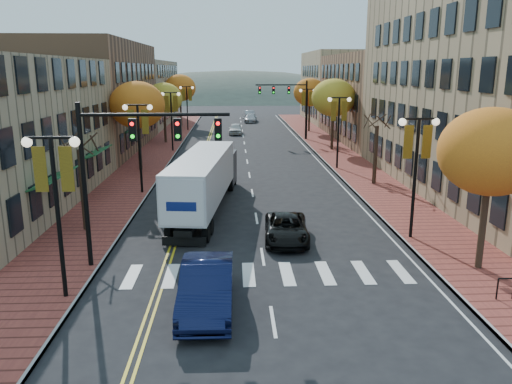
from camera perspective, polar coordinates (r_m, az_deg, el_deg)
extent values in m
plane|color=black|center=(19.14, 1.48, -11.73)|extent=(200.00, 200.00, 0.00)
cube|color=brown|center=(50.97, -11.35, 4.33)|extent=(4.00, 85.00, 0.15)
cube|color=brown|center=(51.42, 8.95, 4.52)|extent=(4.00, 85.00, 0.15)
cube|color=brown|center=(55.56, -19.40, 10.23)|extent=(12.00, 24.00, 11.00)
cube|color=#9E8966|center=(79.86, -14.26, 10.91)|extent=(12.00, 26.00, 9.50)
cube|color=brown|center=(62.52, 16.07, 10.33)|extent=(15.00, 24.00, 10.00)
cube|color=#9E8966|center=(83.63, 11.28, 11.69)|extent=(15.00, 20.00, 11.00)
cylinder|color=#382619|center=(27.05, -19.16, 0.23)|extent=(0.28, 0.28, 4.20)
cylinder|color=#382619|center=(42.31, -13.20, 5.79)|extent=(0.28, 0.28, 4.90)
ellipsoid|color=orange|center=(42.02, -13.42, 9.65)|extent=(4.48, 4.48, 3.81)
cylinder|color=#382619|center=(58.03, -10.37, 7.85)|extent=(0.28, 0.28, 4.55)
ellipsoid|color=yellow|center=(57.82, -10.49, 10.45)|extent=(4.16, 4.16, 3.54)
cylinder|color=#382619|center=(75.82, -8.60, 9.46)|extent=(0.28, 0.28, 5.04)
ellipsoid|color=orange|center=(75.66, -8.68, 11.69)|extent=(4.61, 4.61, 3.92)
cylinder|color=#382619|center=(22.56, 24.60, -2.44)|extent=(0.28, 0.28, 4.55)
ellipsoid|color=orange|center=(22.02, 25.29, 4.19)|extent=(4.16, 4.16, 3.54)
cylinder|color=#382619|center=(37.17, 13.48, 4.16)|extent=(0.28, 0.28, 4.20)
cylinder|color=#382619|center=(52.54, 8.73, 7.50)|extent=(0.28, 0.28, 4.90)
ellipsoid|color=yellow|center=(52.31, 8.85, 10.61)|extent=(4.48, 4.48, 3.81)
cylinder|color=#382619|center=(68.24, 6.11, 8.95)|extent=(0.28, 0.28, 4.76)
ellipsoid|color=orange|center=(68.06, 6.17, 11.28)|extent=(4.35, 4.35, 3.70)
cylinder|color=black|center=(19.04, -21.63, -3.19)|extent=(0.16, 0.16, 6.00)
cylinder|color=black|center=(18.44, -22.45, 5.77)|extent=(1.60, 0.10, 0.10)
sphere|color=#FFF2CC|center=(18.75, -24.72, 5.20)|extent=(0.36, 0.36, 0.36)
sphere|color=#FFF2CC|center=(18.21, -20.03, 5.41)|extent=(0.36, 0.36, 0.36)
cube|color=#C08E19|center=(18.76, -23.44, 2.38)|extent=(0.45, 0.03, 1.60)
cube|color=#C08E19|center=(18.46, -20.83, 2.45)|extent=(0.45, 0.03, 1.60)
cylinder|color=black|center=(34.20, -13.13, 4.63)|extent=(0.16, 0.16, 6.00)
cylinder|color=black|center=(33.87, -13.41, 9.65)|extent=(1.60, 0.10, 0.10)
sphere|color=#FFF2CC|center=(34.03, -14.74, 9.34)|extent=(0.36, 0.36, 0.36)
sphere|color=#FFF2CC|center=(33.74, -12.05, 9.45)|extent=(0.36, 0.36, 0.36)
cube|color=#C08E19|center=(34.04, -14.06, 7.77)|extent=(0.45, 0.03, 1.60)
cube|color=#C08E19|center=(33.88, -12.55, 7.83)|extent=(0.45, 0.03, 1.60)
cylinder|color=black|center=(51.86, -9.61, 7.83)|extent=(0.16, 0.16, 6.00)
cylinder|color=black|center=(51.64, -9.74, 11.14)|extent=(1.60, 0.10, 0.10)
sphere|color=#FFF2CC|center=(51.75, -10.63, 10.94)|extent=(0.36, 0.36, 0.36)
sphere|color=#FFF2CC|center=(51.56, -8.84, 11.00)|extent=(0.36, 0.36, 0.36)
cube|color=#C08E19|center=(51.76, -10.20, 9.91)|extent=(0.45, 0.03, 1.60)
cube|color=#C08E19|center=(51.65, -9.19, 9.94)|extent=(0.45, 0.03, 1.60)
cylinder|color=black|center=(69.69, -7.86, 9.39)|extent=(0.16, 0.16, 6.00)
cylinder|color=black|center=(69.53, -7.94, 11.85)|extent=(1.60, 0.10, 0.10)
sphere|color=#FFF2CC|center=(69.61, -8.61, 11.71)|extent=(0.36, 0.36, 0.36)
sphere|color=#FFF2CC|center=(69.47, -7.27, 11.75)|extent=(0.36, 0.36, 0.36)
cube|color=#C08E19|center=(69.62, -8.29, 10.94)|extent=(0.45, 0.03, 1.60)
cube|color=#C08E19|center=(69.54, -7.54, 10.96)|extent=(0.45, 0.03, 1.60)
cylinder|color=black|center=(25.37, 17.67, 1.22)|extent=(0.16, 0.16, 6.00)
cylinder|color=black|center=(24.92, 18.18, 7.96)|extent=(1.60, 0.10, 0.10)
sphere|color=#FFF2CC|center=(24.67, 16.40, 7.68)|extent=(0.36, 0.36, 0.36)
sphere|color=#FFF2CC|center=(25.23, 19.87, 7.55)|extent=(0.36, 0.36, 0.36)
cube|color=#C08E19|center=(24.89, 17.01, 5.48)|extent=(0.45, 0.03, 1.60)
cube|color=#C08E19|center=(25.21, 18.95, 5.44)|extent=(0.45, 0.03, 1.60)
cylinder|color=black|center=(42.47, 9.37, 6.55)|extent=(0.16, 0.16, 6.00)
cylinder|color=black|center=(42.20, 9.53, 10.59)|extent=(1.60, 0.10, 0.10)
sphere|color=#FFF2CC|center=(42.05, 8.44, 10.41)|extent=(0.36, 0.36, 0.36)
sphere|color=#FFF2CC|center=(42.38, 10.60, 10.35)|extent=(0.36, 0.36, 0.36)
cube|color=#C08E19|center=(42.18, 8.87, 9.11)|extent=(0.45, 0.03, 1.60)
cube|color=#C08E19|center=(42.37, 10.08, 9.09)|extent=(0.45, 0.03, 1.60)
cylinder|color=black|center=(60.09, 5.84, 8.75)|extent=(0.16, 0.16, 6.00)
cylinder|color=black|center=(59.90, 5.91, 11.61)|extent=(1.60, 0.10, 0.10)
sphere|color=#FFF2CC|center=(59.80, 5.13, 11.48)|extent=(0.36, 0.36, 0.36)
sphere|color=#FFF2CC|center=(60.03, 6.68, 11.45)|extent=(0.36, 0.36, 0.36)
cube|color=#C08E19|center=(59.89, 5.45, 10.57)|extent=(0.45, 0.03, 1.60)
cube|color=#C08E19|center=(60.02, 6.31, 10.55)|extent=(0.45, 0.03, 1.60)
cylinder|color=black|center=(21.65, -18.99, 0.38)|extent=(0.20, 0.20, 7.00)
cylinder|color=black|center=(20.53, -11.51, 8.65)|extent=(6.00, 0.14, 0.14)
cube|color=black|center=(20.75, -13.90, 6.91)|extent=(0.30, 0.25, 0.90)
sphere|color=#FF0C0C|center=(20.58, -14.02, 7.55)|extent=(0.16, 0.16, 0.16)
cube|color=black|center=(20.47, -8.92, 7.06)|extent=(0.30, 0.25, 0.90)
sphere|color=#FF0C0C|center=(20.31, -8.99, 7.71)|extent=(0.16, 0.16, 0.16)
cube|color=black|center=(20.36, -4.35, 7.15)|extent=(0.30, 0.25, 0.90)
sphere|color=#FF0C0C|center=(20.19, -4.37, 7.81)|extent=(0.16, 0.16, 0.16)
cylinder|color=black|center=(60.04, 5.75, 9.23)|extent=(0.20, 0.20, 7.00)
cylinder|color=black|center=(59.51, 2.90, 12.13)|extent=(6.00, 0.14, 0.14)
cube|color=black|center=(59.63, 3.77, 11.55)|extent=(0.30, 0.25, 0.90)
sphere|color=#FF0C0C|center=(59.48, 3.79, 11.78)|extent=(0.16, 0.16, 0.16)
cube|color=black|center=(59.45, 2.01, 11.56)|extent=(0.30, 0.25, 0.90)
sphere|color=#FF0C0C|center=(59.31, 2.02, 11.80)|extent=(0.16, 0.16, 0.16)
cube|color=black|center=(59.35, 0.42, 11.56)|extent=(0.30, 0.25, 0.90)
sphere|color=#FF0C0C|center=(59.20, 0.43, 11.80)|extent=(0.16, 0.16, 0.16)
cube|color=black|center=(29.05, -6.06, -1.22)|extent=(2.15, 11.49, 0.31)
cube|color=silver|center=(28.69, -6.14, 1.76)|extent=(3.55, 11.65, 2.47)
cube|color=black|center=(35.68, -4.19, 2.81)|extent=(2.48, 2.87, 2.20)
cylinder|color=black|center=(25.02, -9.90, -4.58)|extent=(0.40, 0.91, 0.88)
cylinder|color=black|center=(24.66, -5.70, -4.71)|extent=(0.40, 0.91, 0.88)
cylinder|color=black|center=(26.00, -9.36, -3.85)|extent=(0.40, 0.91, 0.88)
cylinder|color=black|center=(25.65, -5.32, -3.96)|extent=(0.40, 0.91, 0.88)
cylinder|color=black|center=(35.01, -5.90, 0.87)|extent=(0.40, 0.91, 0.88)
cylinder|color=black|center=(34.75, -2.89, 0.82)|extent=(0.40, 0.91, 0.88)
cylinder|color=black|center=(36.88, -5.40, 1.54)|extent=(0.40, 0.91, 0.88)
cylinder|color=black|center=(36.63, -2.54, 1.51)|extent=(0.40, 0.91, 0.88)
imported|color=black|center=(17.88, -5.63, -10.71)|extent=(1.84, 5.18, 1.70)
imported|color=black|center=(24.70, 3.49, -4.17)|extent=(2.38, 4.67, 1.26)
imported|color=silver|center=(65.77, -2.35, 7.23)|extent=(1.81, 4.19, 1.41)
imported|color=#A4A5AC|center=(80.73, -0.63, 8.43)|extent=(2.30, 4.62, 1.29)
imported|color=#97979E|center=(85.23, -0.85, 8.80)|extent=(2.14, 4.87, 1.56)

